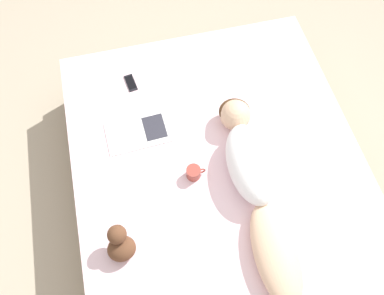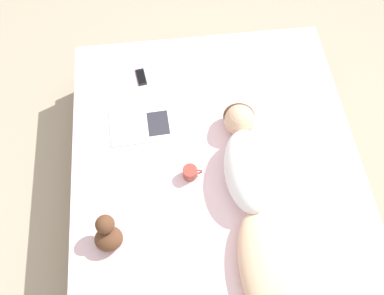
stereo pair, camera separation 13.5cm
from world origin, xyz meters
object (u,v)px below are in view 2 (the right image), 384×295
person (250,186)px  cell_phone (141,77)px  coffee_mug (190,173)px  open_magazine (143,126)px

person → cell_phone: person is taller
person → cell_phone: (-0.61, 0.95, -0.10)m
coffee_mug → cell_phone: size_ratio=0.81×
person → cell_phone: bearing=124.8°
open_magazine → cell_phone: bearing=86.3°
person → open_magazine: bearing=140.8°
coffee_mug → cell_phone: bearing=108.7°
open_magazine → coffee_mug: 0.49m
open_magazine → cell_phone: same height
person → coffee_mug: (-0.34, 0.15, -0.06)m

